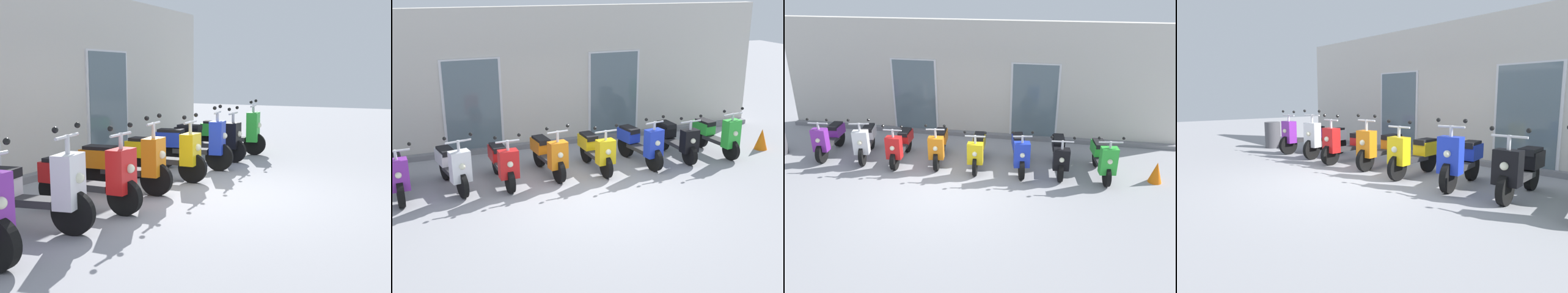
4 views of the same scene
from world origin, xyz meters
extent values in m
plane|color=#939399|center=(0.00, 0.00, 0.00)|extent=(40.00, 40.00, 0.00)
cube|color=beige|center=(0.00, 3.44, 1.72)|extent=(11.92, 0.30, 3.43)
cube|color=slate|center=(0.00, 3.19, 0.06)|extent=(11.92, 0.20, 0.12)
cube|color=silver|center=(1.82, 3.27, 1.15)|extent=(1.41, 0.04, 2.30)
cube|color=slate|center=(1.82, 3.25, 1.15)|extent=(1.29, 0.02, 2.22)
sphere|color=#F2EFCC|center=(-3.57, 0.58, 0.66)|extent=(0.12, 0.12, 0.12)
sphere|color=black|center=(-3.33, 0.73, 1.19)|extent=(0.07, 0.07, 0.07)
cylinder|color=black|center=(-2.45, 0.70, 0.26)|extent=(0.20, 0.53, 0.52)
cube|color=#2D2D30|center=(-2.57, 1.23, 0.36)|extent=(0.40, 0.71, 0.09)
cube|color=white|center=(-2.46, 0.74, 0.63)|extent=(0.42, 0.31, 0.62)
sphere|color=#F2EFCC|center=(-2.43, 0.61, 0.67)|extent=(0.12, 0.12, 0.12)
cylinder|color=silver|center=(-2.46, 0.74, 1.04)|extent=(0.06, 0.06, 0.24)
cylinder|color=silver|center=(-2.46, 0.74, 1.13)|extent=(0.50, 0.14, 0.04)
sphere|color=black|center=(-2.21, 0.79, 1.23)|extent=(0.07, 0.07, 0.07)
sphere|color=black|center=(-2.71, 0.69, 1.23)|extent=(0.07, 0.07, 0.07)
cylinder|color=black|center=(-1.54, 0.62, 0.24)|extent=(0.14, 0.48, 0.48)
cylinder|color=black|center=(-1.59, 1.73, 0.24)|extent=(0.14, 0.48, 0.48)
cube|color=#2D2D30|center=(-1.57, 1.18, 0.34)|extent=(0.29, 0.70, 0.09)
cube|color=red|center=(-1.54, 0.66, 0.58)|extent=(0.39, 0.26, 0.57)
sphere|color=#F2EFCC|center=(-1.53, 0.53, 0.62)|extent=(0.12, 0.12, 0.12)
cube|color=red|center=(-1.59, 1.63, 0.49)|extent=(0.32, 0.53, 0.28)
cube|color=black|center=(-1.59, 1.59, 0.63)|extent=(0.28, 0.49, 0.11)
cylinder|color=silver|center=(-1.54, 0.66, 0.96)|extent=(0.06, 0.06, 0.23)
cylinder|color=silver|center=(-1.54, 0.66, 1.06)|extent=(0.47, 0.06, 0.04)
sphere|color=black|center=(-1.31, 0.67, 1.16)|extent=(0.07, 0.07, 0.07)
sphere|color=black|center=(-1.78, 0.65, 1.16)|extent=(0.07, 0.07, 0.07)
cylinder|color=black|center=(-0.48, 0.77, 0.25)|extent=(0.17, 0.51, 0.50)
cylinder|color=black|center=(-0.61, 1.84, 0.25)|extent=(0.17, 0.51, 0.50)
cube|color=#2D2D30|center=(-0.54, 1.30, 0.35)|extent=(0.34, 0.70, 0.09)
cube|color=orange|center=(-0.48, 0.81, 0.59)|extent=(0.41, 0.29, 0.57)
sphere|color=#F2EFCC|center=(-0.47, 0.68, 0.63)|extent=(0.12, 0.12, 0.12)
cube|color=orange|center=(-0.60, 1.74, 0.52)|extent=(0.36, 0.55, 0.28)
cube|color=black|center=(-0.59, 1.70, 0.66)|extent=(0.32, 0.51, 0.11)
cylinder|color=silver|center=(-0.48, 0.81, 0.98)|extent=(0.06, 0.06, 0.25)
cylinder|color=silver|center=(-0.48, 0.81, 1.09)|extent=(0.46, 0.09, 0.04)
sphere|color=black|center=(-0.25, 0.84, 1.19)|extent=(0.07, 0.07, 0.07)
sphere|color=black|center=(-0.71, 0.78, 1.19)|extent=(0.07, 0.07, 0.07)
cylinder|color=black|center=(0.54, 0.66, 0.25)|extent=(0.12, 0.50, 0.50)
cylinder|color=black|center=(0.47, 1.72, 0.25)|extent=(0.12, 0.50, 0.50)
cube|color=#2D2D30|center=(0.51, 1.19, 0.35)|extent=(0.30, 0.67, 0.09)
cube|color=yellow|center=(0.54, 0.70, 0.57)|extent=(0.39, 0.26, 0.52)
sphere|color=#F2EFCC|center=(0.55, 0.57, 0.61)|extent=(0.12, 0.12, 0.12)
cube|color=yellow|center=(0.48, 1.62, 0.52)|extent=(0.33, 0.54, 0.28)
cube|color=black|center=(0.48, 1.58, 0.66)|extent=(0.29, 0.50, 0.11)
cylinder|color=silver|center=(0.54, 0.70, 0.93)|extent=(0.06, 0.06, 0.23)
cylinder|color=silver|center=(0.54, 0.70, 1.02)|extent=(0.50, 0.07, 0.04)
sphere|color=black|center=(0.79, 0.72, 1.12)|extent=(0.07, 0.07, 0.07)
sphere|color=black|center=(0.29, 0.69, 1.12)|extent=(0.07, 0.07, 0.07)
cylinder|color=black|center=(1.69, 0.66, 0.26)|extent=(0.20, 0.53, 0.52)
cylinder|color=black|center=(1.49, 1.74, 0.26)|extent=(0.20, 0.53, 0.52)
cube|color=#2D2D30|center=(1.59, 1.20, 0.36)|extent=(0.38, 0.72, 0.09)
cube|color=#1E38C6|center=(1.68, 0.70, 0.63)|extent=(0.42, 0.30, 0.62)
sphere|color=#F2EFCC|center=(1.70, 0.58, 0.67)|extent=(0.12, 0.12, 0.12)
cube|color=#1E38C6|center=(1.51, 1.64, 0.57)|extent=(0.39, 0.57, 0.28)
cube|color=black|center=(1.51, 1.60, 0.71)|extent=(0.34, 0.52, 0.11)
cylinder|color=silver|center=(1.68, 0.70, 1.02)|extent=(0.06, 0.06, 0.20)
cylinder|color=silver|center=(1.68, 0.70, 1.10)|extent=(0.46, 0.12, 0.04)
sphere|color=black|center=(1.90, 0.75, 1.20)|extent=(0.07, 0.07, 0.07)
sphere|color=black|center=(1.45, 0.66, 1.20)|extent=(0.07, 0.07, 0.07)
cylinder|color=black|center=(2.62, 0.72, 0.24)|extent=(0.14, 0.48, 0.47)
cylinder|color=black|center=(2.55, 1.86, 0.24)|extent=(0.14, 0.48, 0.47)
cube|color=#2D2D30|center=(2.58, 1.29, 0.34)|extent=(0.31, 0.73, 0.09)
cube|color=black|center=(2.62, 0.76, 0.56)|extent=(0.39, 0.26, 0.52)
sphere|color=#F2EFCC|center=(2.63, 0.63, 0.60)|extent=(0.12, 0.12, 0.12)
cube|color=black|center=(2.55, 1.76, 0.55)|extent=(0.33, 0.54, 0.28)
cube|color=black|center=(2.56, 1.72, 0.69)|extent=(0.29, 0.50, 0.11)
cylinder|color=silver|center=(2.62, 0.76, 0.92)|extent=(0.06, 0.06, 0.23)
cylinder|color=silver|center=(2.62, 0.76, 1.01)|extent=(0.52, 0.07, 0.04)
sphere|color=black|center=(2.88, 0.77, 1.11)|extent=(0.07, 0.07, 0.07)
sphere|color=black|center=(2.36, 0.74, 1.11)|extent=(0.07, 0.07, 0.07)
cylinder|color=black|center=(3.69, 0.66, 0.25)|extent=(0.16, 0.50, 0.49)
cylinder|color=black|center=(3.54, 1.72, 0.25)|extent=(0.16, 0.50, 0.49)
cube|color=#2D2D30|center=(3.62, 1.19, 0.35)|extent=(0.35, 0.70, 0.09)
cube|color=green|center=(3.69, 0.70, 0.63)|extent=(0.41, 0.29, 0.65)
sphere|color=#F2EFCC|center=(3.70, 0.57, 0.67)|extent=(0.12, 0.12, 0.12)
cube|color=green|center=(3.56, 1.62, 0.55)|extent=(0.37, 0.56, 0.28)
cube|color=black|center=(3.56, 1.58, 0.69)|extent=(0.32, 0.51, 0.11)
cylinder|color=silver|center=(3.69, 0.70, 1.03)|extent=(0.06, 0.06, 0.18)
cylinder|color=silver|center=(3.69, 0.70, 1.10)|extent=(0.55, 0.11, 0.04)
sphere|color=black|center=(3.96, 0.74, 1.20)|extent=(0.07, 0.07, 0.07)
sphere|color=black|center=(3.41, 0.66, 1.20)|extent=(0.07, 0.07, 0.07)
cone|color=orange|center=(4.87, 1.05, 0.26)|extent=(0.32, 0.32, 0.52)
camera|label=1|loc=(-6.69, -2.89, 1.83)|focal=45.05mm
camera|label=2|loc=(-3.28, -8.46, 4.05)|focal=45.77mm
camera|label=3|loc=(2.21, -8.03, 4.66)|focal=36.70mm
camera|label=4|loc=(4.72, -3.91, 1.56)|focal=30.59mm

